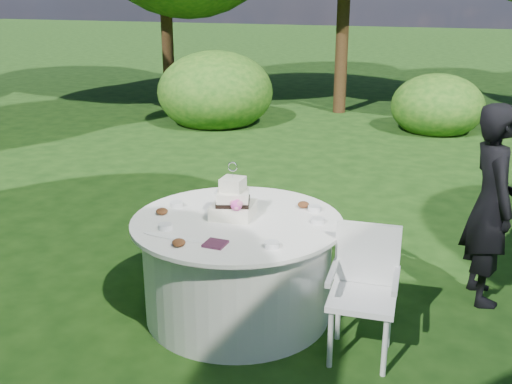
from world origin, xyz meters
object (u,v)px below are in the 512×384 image
chair (364,282)px  guest (491,205)px  cake (233,202)px  napkins (215,244)px  table (238,266)px

chair → guest: bearing=56.2°
cake → chair: bearing=-11.3°
napkins → table: bearing=96.1°
cake → chair: 1.12m
napkins → chair: (0.94, 0.32, -0.26)m
cake → chair: size_ratio=0.47×
guest → chair: size_ratio=1.77×
guest → table: bearing=100.3°
napkins → cake: bearing=100.8°
napkins → table: 0.62m
table → cake: bearing=138.4°
napkins → guest: bearing=40.3°
guest → cake: guest is taller
table → cake: size_ratio=3.70×
table → chair: bearing=-9.4°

